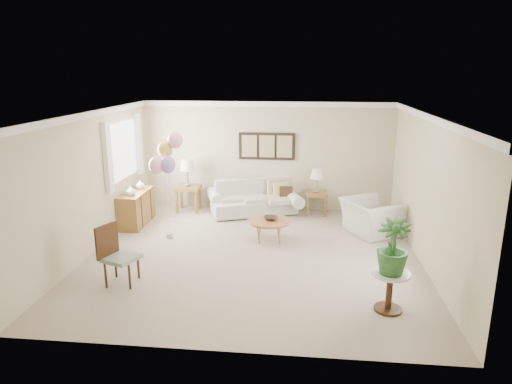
% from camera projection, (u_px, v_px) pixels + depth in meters
% --- Properties ---
extents(ground_plane, '(6.00, 6.00, 0.00)m').
position_uv_depth(ground_plane, '(253.00, 255.00, 8.42)').
color(ground_plane, tan).
extents(room_shell, '(6.04, 6.04, 2.60)m').
position_uv_depth(room_shell, '(248.00, 168.00, 8.10)').
color(room_shell, tan).
rests_on(room_shell, ground).
extents(wall_art_triptych, '(1.35, 0.06, 0.65)m').
position_uv_depth(wall_art_triptych, '(267.00, 146.00, 10.87)').
color(wall_art_triptych, black).
rests_on(wall_art_triptych, ground).
extents(sofa, '(2.42, 1.45, 0.80)m').
position_uv_depth(sofa, '(254.00, 201.00, 10.80)').
color(sofa, beige).
rests_on(sofa, ground).
extents(end_table_left, '(0.57, 0.52, 0.63)m').
position_uv_depth(end_table_left, '(188.00, 190.00, 10.94)').
color(end_table_left, brown).
rests_on(end_table_left, ground).
extents(end_table_right, '(0.50, 0.45, 0.54)m').
position_uv_depth(end_table_right, '(316.00, 196.00, 10.72)').
color(end_table_right, brown).
rests_on(end_table_right, ground).
extents(lamp_left, '(0.36, 0.36, 0.64)m').
position_uv_depth(lamp_left, '(187.00, 166.00, 10.79)').
color(lamp_left, gray).
rests_on(lamp_left, end_table_left).
extents(lamp_right, '(0.31, 0.31, 0.55)m').
position_uv_depth(lamp_right, '(317.00, 175.00, 10.59)').
color(lamp_right, gray).
rests_on(lamp_right, end_table_right).
extents(coffee_table, '(0.84, 0.84, 0.43)m').
position_uv_depth(coffee_table, '(269.00, 222.00, 9.06)').
color(coffee_table, '#A55E38').
rests_on(coffee_table, ground).
extents(decor_bowl, '(0.29, 0.29, 0.07)m').
position_uv_depth(decor_bowl, '(271.00, 218.00, 9.05)').
color(decor_bowl, black).
rests_on(decor_bowl, coffee_table).
extents(armchair, '(1.35, 1.40, 0.71)m').
position_uv_depth(armchair, '(371.00, 217.00, 9.47)').
color(armchair, beige).
rests_on(armchair, ground).
extents(side_table, '(0.54, 0.54, 0.59)m').
position_uv_depth(side_table, '(390.00, 282.00, 6.38)').
color(side_table, silver).
rests_on(side_table, ground).
extents(potted_plant, '(0.58, 0.58, 0.79)m').
position_uv_depth(potted_plant, '(393.00, 247.00, 6.21)').
color(potted_plant, '#205019').
rests_on(potted_plant, side_table).
extents(accent_chair, '(0.62, 0.62, 0.99)m').
position_uv_depth(accent_chair, '(116.00, 253.00, 7.20)').
color(accent_chair, gray).
rests_on(accent_chair, ground).
extents(credenza, '(0.46, 1.20, 0.74)m').
position_uv_depth(credenza, '(137.00, 208.00, 10.05)').
color(credenza, brown).
rests_on(credenza, ground).
extents(vase_white, '(0.24, 0.24, 0.21)m').
position_uv_depth(vase_white, '(131.00, 191.00, 9.62)').
color(vase_white, silver).
rests_on(vase_white, credenza).
extents(vase_sage, '(0.21, 0.21, 0.20)m').
position_uv_depth(vase_sage, '(140.00, 184.00, 10.17)').
color(vase_sage, silver).
rests_on(vase_sage, credenza).
extents(balloon_cluster, '(0.63, 0.54, 2.17)m').
position_uv_depth(balloon_cluster, '(166.00, 155.00, 8.89)').
color(balloon_cluster, gray).
rests_on(balloon_cluster, ground).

